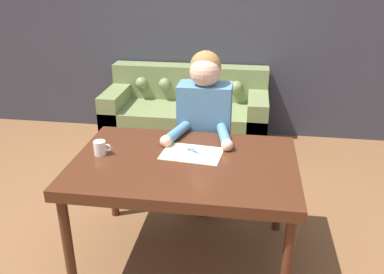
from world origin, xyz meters
The scene contains 8 objects.
ground_plane centered at (0.00, 0.00, 0.00)m, with size 16.00×16.00×0.00m, color brown.
wall_back centered at (0.00, 2.22, 1.30)m, with size 8.00×0.06×2.60m.
dining_table centered at (0.12, -0.02, 0.65)m, with size 1.37×0.92×0.72m.
couch centered at (-0.16, 1.83, 0.30)m, with size 1.68×0.77×0.80m.
person centered at (0.18, 0.57, 0.66)m, with size 0.48×0.59×1.27m.
pattern_paper_main centered at (0.15, 0.09, 0.73)m, with size 0.40×0.30×0.00m.
scissors centered at (0.17, 0.11, 0.73)m, with size 0.20×0.17×0.01m.
mug centered at (-0.41, -0.01, 0.77)m, with size 0.11×0.08×0.09m.
Camera 1 is at (0.49, -2.19, 1.85)m, focal length 38.00 mm.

